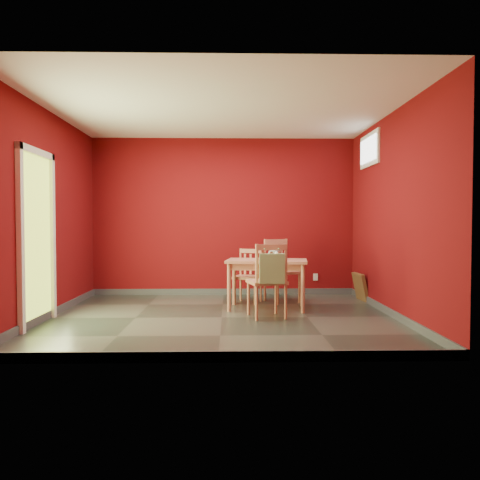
{
  "coord_description": "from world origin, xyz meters",
  "views": [
    {
      "loc": [
        0.11,
        -6.09,
        1.23
      ],
      "look_at": [
        0.25,
        0.45,
        1.0
      ],
      "focal_mm": 35.0,
      "sensor_mm": 36.0,
      "label": 1
    }
  ],
  "objects_px": {
    "chair_near": "(268,280)",
    "cat": "(275,252)",
    "tote_bag": "(272,268)",
    "picture_frame": "(360,287)",
    "dining_table": "(267,266)",
    "chair_far_right": "(281,270)",
    "chair_far_left": "(248,275)"
  },
  "relations": [
    {
      "from": "chair_far_left",
      "to": "tote_bag",
      "type": "relative_size",
      "value": 1.89
    },
    {
      "from": "dining_table",
      "to": "chair_near",
      "type": "xyz_separation_m",
      "value": [
        -0.04,
        -0.65,
        -0.13
      ]
    },
    {
      "from": "chair_near",
      "to": "cat",
      "type": "xyz_separation_m",
      "value": [
        0.16,
        0.67,
        0.32
      ]
    },
    {
      "from": "dining_table",
      "to": "chair_far_left",
      "type": "relative_size",
      "value": 1.46
    },
    {
      "from": "chair_far_left",
      "to": "chair_near",
      "type": "distance_m",
      "value": 1.22
    },
    {
      "from": "dining_table",
      "to": "cat",
      "type": "xyz_separation_m",
      "value": [
        0.12,
        0.03,
        0.19
      ]
    },
    {
      "from": "tote_bag",
      "to": "picture_frame",
      "type": "bearing_deg",
      "value": 44.81
    },
    {
      "from": "dining_table",
      "to": "cat",
      "type": "bearing_deg",
      "value": 13.27
    },
    {
      "from": "dining_table",
      "to": "picture_frame",
      "type": "height_order",
      "value": "dining_table"
    },
    {
      "from": "chair_far_right",
      "to": "picture_frame",
      "type": "xyz_separation_m",
      "value": [
        1.28,
        0.03,
        -0.28
      ]
    },
    {
      "from": "tote_bag",
      "to": "cat",
      "type": "xyz_separation_m",
      "value": [
        0.12,
        0.9,
        0.15
      ]
    },
    {
      "from": "chair_near",
      "to": "cat",
      "type": "height_order",
      "value": "chair_near"
    },
    {
      "from": "chair_far_right",
      "to": "picture_frame",
      "type": "relative_size",
      "value": 2.18
    },
    {
      "from": "dining_table",
      "to": "picture_frame",
      "type": "bearing_deg",
      "value": 23.49
    },
    {
      "from": "chair_far_left",
      "to": "tote_bag",
      "type": "xyz_separation_m",
      "value": [
        0.24,
        -1.43,
        0.24
      ]
    },
    {
      "from": "dining_table",
      "to": "chair_far_right",
      "type": "height_order",
      "value": "chair_far_right"
    },
    {
      "from": "cat",
      "to": "dining_table",
      "type": "bearing_deg",
      "value": -162.53
    },
    {
      "from": "tote_bag",
      "to": "picture_frame",
      "type": "xyz_separation_m",
      "value": [
        1.55,
        1.54,
        -0.45
      ]
    },
    {
      "from": "dining_table",
      "to": "chair_far_left",
      "type": "bearing_deg",
      "value": 113.77
    },
    {
      "from": "chair_near",
      "to": "cat",
      "type": "bearing_deg",
      "value": 76.89
    },
    {
      "from": "tote_bag",
      "to": "chair_far_right",
      "type": "bearing_deg",
      "value": 79.76
    },
    {
      "from": "cat",
      "to": "picture_frame",
      "type": "height_order",
      "value": "cat"
    },
    {
      "from": "picture_frame",
      "to": "dining_table",
      "type": "bearing_deg",
      "value": -156.51
    },
    {
      "from": "dining_table",
      "to": "chair_far_right",
      "type": "bearing_deg",
      "value": 67.35
    },
    {
      "from": "tote_bag",
      "to": "picture_frame",
      "type": "distance_m",
      "value": 2.24
    },
    {
      "from": "chair_far_right",
      "to": "chair_near",
      "type": "bearing_deg",
      "value": -103.41
    },
    {
      "from": "cat",
      "to": "chair_far_right",
      "type": "bearing_deg",
      "value": 80.47
    },
    {
      "from": "chair_far_left",
      "to": "cat",
      "type": "height_order",
      "value": "cat"
    },
    {
      "from": "chair_far_left",
      "to": "picture_frame",
      "type": "relative_size",
      "value": 1.85
    },
    {
      "from": "chair_far_right",
      "to": "picture_frame",
      "type": "bearing_deg",
      "value": 1.44
    },
    {
      "from": "dining_table",
      "to": "chair_near",
      "type": "distance_m",
      "value": 0.66
    },
    {
      "from": "chair_far_left",
      "to": "picture_frame",
      "type": "xyz_separation_m",
      "value": [
        1.79,
        0.12,
        -0.21
      ]
    }
  ]
}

